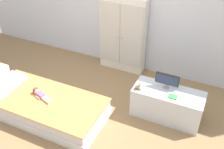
% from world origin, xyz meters
% --- Properties ---
extents(ground_plane, '(10.00, 10.00, 0.02)m').
position_xyz_m(ground_plane, '(0.00, 0.00, -0.01)').
color(ground_plane, '#99754C').
extents(bed, '(1.79, 0.85, 0.30)m').
position_xyz_m(bed, '(-0.58, -0.23, 0.15)').
color(bed, white).
rests_on(bed, ground_plane).
extents(pillow, '(0.32, 0.60, 0.07)m').
position_xyz_m(pillow, '(-1.28, -0.23, 0.33)').
color(pillow, silver).
rests_on(pillow, bed).
extents(doll, '(0.39, 0.19, 0.10)m').
position_xyz_m(doll, '(-0.69, -0.19, 0.33)').
color(doll, '#D6668E').
rests_on(doll, bed).
extents(wardrobe, '(0.82, 0.25, 1.37)m').
position_xyz_m(wardrobe, '(-0.06, 1.42, 0.69)').
color(wardrobe, white).
rests_on(wardrobe, ground_plane).
extents(tv_stand, '(0.99, 0.43, 0.46)m').
position_xyz_m(tv_stand, '(1.05, 0.49, 0.23)').
color(tv_stand, silver).
rests_on(tv_stand, ground_plane).
extents(tv_monitor, '(0.33, 0.10, 0.23)m').
position_xyz_m(tv_monitor, '(0.99, 0.56, 0.60)').
color(tv_monitor, '#99999E').
rests_on(tv_monitor, tv_stand).
extents(rocking_horse_toy, '(0.10, 0.04, 0.12)m').
position_xyz_m(rocking_horse_toy, '(0.64, 0.35, 0.52)').
color(rocking_horse_toy, '#8E6642').
rests_on(rocking_horse_toy, tv_stand).
extents(book_green, '(0.12, 0.09, 0.01)m').
position_xyz_m(book_green, '(1.13, 0.39, 0.47)').
color(book_green, '#429E51').
rests_on(book_green, tv_stand).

